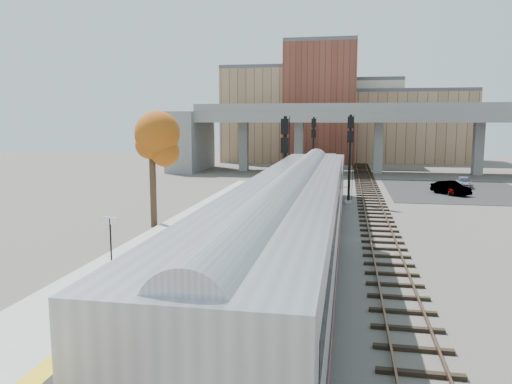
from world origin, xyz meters
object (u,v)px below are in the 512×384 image
(locomotive, at_px, (324,183))
(tree, at_px, (152,143))
(coach, at_px, (294,245))
(signal_mast_far, at_px, (313,150))
(signal_mast_near, at_px, (285,175))
(car_a, at_px, (450,187))
(car_b, at_px, (451,188))
(signal_mast_mid, at_px, (350,159))
(car_c, at_px, (464,182))

(locomotive, relative_size, tree, 2.47)
(coach, xyz_separation_m, tree, (-11.13, 14.33, 2.93))
(signal_mast_far, bearing_deg, signal_mast_near, -90.00)
(coach, bearing_deg, signal_mast_near, 98.53)
(car_a, height_order, car_b, car_a)
(locomotive, xyz_separation_m, car_a, (11.89, 11.74, -1.57))
(coach, relative_size, car_b, 6.27)
(signal_mast_far, bearing_deg, tree, -108.79)
(car_b, bearing_deg, car_a, 49.59)
(signal_mast_mid, relative_size, car_a, 1.99)
(locomotive, bearing_deg, signal_mast_mid, 62.77)
(locomotive, height_order, coach, coach)
(signal_mast_near, height_order, car_a, signal_mast_near)
(signal_mast_mid, xyz_separation_m, car_c, (12.37, 13.07, -3.40))
(signal_mast_mid, distance_m, car_c, 18.31)
(signal_mast_near, relative_size, car_a, 1.92)
(locomotive, relative_size, signal_mast_mid, 2.45)
(signal_mast_near, height_order, tree, tree)
(locomotive, xyz_separation_m, signal_mast_near, (-2.10, -8.60, 1.54))
(signal_mast_mid, distance_m, signal_mast_far, 14.95)
(locomotive, bearing_deg, signal_mast_near, -103.72)
(car_c, bearing_deg, locomotive, -124.24)
(car_b, bearing_deg, signal_mast_mid, 177.57)
(tree, distance_m, car_c, 36.24)
(locomotive, height_order, signal_mast_near, signal_mast_near)
(car_b, bearing_deg, tree, -178.33)
(car_c, bearing_deg, signal_mast_mid, -127.39)
(coach, distance_m, car_a, 36.41)
(locomotive, relative_size, car_c, 5.10)
(coach, relative_size, signal_mast_near, 3.32)
(car_a, bearing_deg, signal_mast_near, -140.45)
(locomotive, height_order, signal_mast_mid, signal_mast_mid)
(car_b, bearing_deg, car_c, 28.76)
(signal_mast_mid, relative_size, tree, 1.01)
(signal_mast_far, distance_m, car_b, 16.05)
(locomotive, relative_size, coach, 0.76)
(signal_mast_mid, relative_size, signal_mast_far, 1.02)
(coach, height_order, tree, tree)
(tree, bearing_deg, locomotive, 36.63)
(locomotive, distance_m, signal_mast_far, 18.46)
(signal_mast_far, relative_size, car_b, 1.92)
(car_a, bearing_deg, signal_mast_mid, -157.49)
(coach, distance_m, signal_mast_far, 40.94)
(tree, relative_size, car_c, 2.07)
(signal_mast_far, height_order, car_c, signal_mast_far)
(signal_mast_near, bearing_deg, car_c, 57.21)
(car_a, bearing_deg, car_c, 48.69)
(car_b, height_order, car_c, car_b)
(tree, xyz_separation_m, car_a, (23.02, 20.02, -5.02))
(coach, xyz_separation_m, signal_mast_far, (-2.10, 40.87, 1.10))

